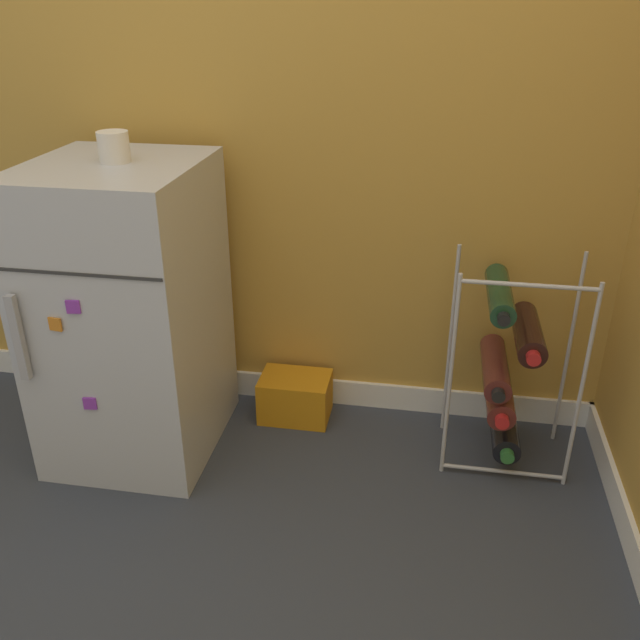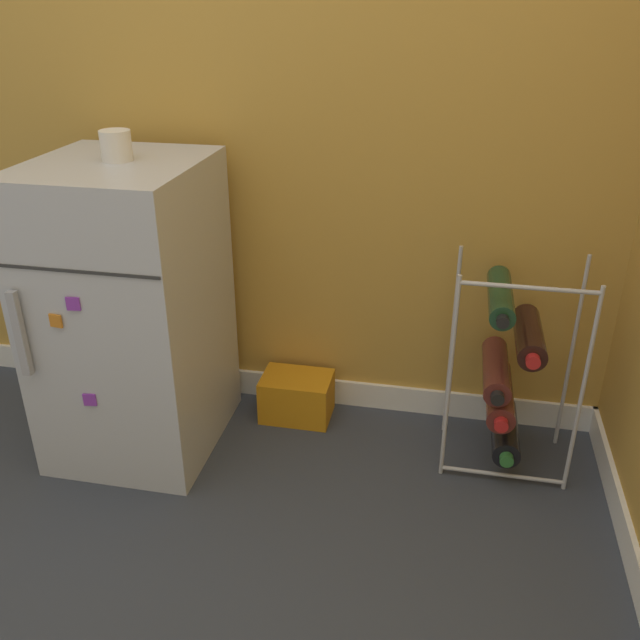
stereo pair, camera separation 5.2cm
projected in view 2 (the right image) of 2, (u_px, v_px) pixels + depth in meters
ground_plane at (279, 544)px, 1.77m from camera, size 14.00×14.00×0.00m
wall_back at (334, 15)px, 1.86m from camera, size 6.77×0.07×2.50m
mini_fridge at (132, 311)px, 2.00m from camera, size 0.46×0.54×0.89m
wine_rack at (506, 371)px, 1.96m from camera, size 0.36×0.32×0.64m
soda_box at (297, 396)px, 2.27m from camera, size 0.23×0.16×0.15m
fridge_top_cup at (116, 146)px, 1.80m from camera, size 0.08×0.08×0.08m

